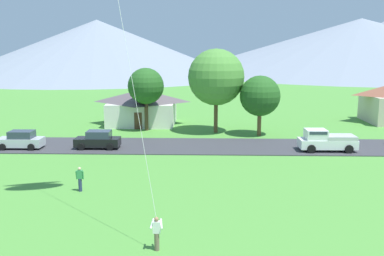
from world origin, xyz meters
TOP-DOWN VIEW (x-y plane):
  - road_strip at (0.00, 28.89)m, footprint 160.00×7.20m
  - mountain_east_ridge at (60.36, 161.01)m, footprint 139.83×139.83m
  - mountain_far_west_ridge at (-34.79, 132.89)m, footprint 94.17×94.17m
  - house_left_center at (-7.18, 41.54)m, footprint 8.71×7.99m
  - tree_near_left at (1.93, 36.19)m, footprint 6.30×6.30m
  - tree_left_of_center at (6.66, 34.65)m, footprint 4.41×4.41m
  - tree_center at (-6.10, 37.20)m, footprint 4.17×4.17m
  - parked_car_silver_west_end at (-16.78, 27.30)m, footprint 4.21×2.10m
  - parked_car_black_mid_east at (-9.46, 27.57)m, footprint 4.21×2.10m
  - pickup_truck_white_west_side at (11.93, 27.19)m, footprint 5.22×2.36m
  - watcher_person at (-7.66, 15.09)m, footprint 0.56×0.24m

SIDE VIEW (x-z plane):
  - road_strip at x=0.00m, z-range 0.00..0.08m
  - parked_car_silver_west_end at x=-16.78m, z-range 0.03..1.71m
  - parked_car_black_mid_east at x=-9.46m, z-range 0.03..1.71m
  - watcher_person at x=-7.66m, z-range 0.04..1.71m
  - pickup_truck_white_west_side at x=11.93m, z-range 0.06..2.06m
  - house_left_center at x=-7.18m, z-range 0.08..4.45m
  - tree_left_of_center at x=6.66m, z-range 1.06..7.63m
  - tree_center at x=-6.10m, z-range 1.51..8.77m
  - tree_near_left at x=1.93m, z-range 1.55..10.97m
  - mountain_far_west_ridge at x=-34.79m, z-range 0.00..18.41m
  - mountain_east_ridge at x=60.36m, z-range 0.00..20.46m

